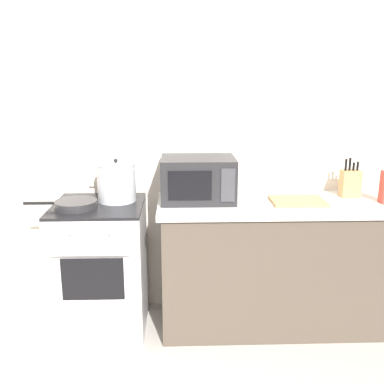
{
  "coord_description": "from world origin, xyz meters",
  "views": [
    {
      "loc": [
        0.19,
        -2.25,
        1.75
      ],
      "look_at": [
        0.28,
        0.6,
        1.0
      ],
      "focal_mm": 41.26,
      "sensor_mm": 36.0,
      "label": 1
    }
  ],
  "objects_px": {
    "microwave": "(198,179)",
    "cutting_board": "(298,201)",
    "frying_pan": "(75,204)",
    "knife_block": "(350,183)",
    "stock_pot": "(117,182)",
    "stove": "(101,268)"
  },
  "relations": [
    {
      "from": "microwave",
      "to": "cutting_board",
      "type": "relative_size",
      "value": 1.39
    },
    {
      "from": "stock_pot",
      "to": "cutting_board",
      "type": "xyz_separation_m",
      "value": [
        1.23,
        -0.09,
        -0.12
      ]
    },
    {
      "from": "stock_pot",
      "to": "frying_pan",
      "type": "bearing_deg",
      "value": -146.32
    },
    {
      "from": "frying_pan",
      "to": "knife_block",
      "type": "xyz_separation_m",
      "value": [
        1.89,
        0.22,
        0.07
      ]
    },
    {
      "from": "stock_pot",
      "to": "cutting_board",
      "type": "distance_m",
      "value": 1.24
    },
    {
      "from": "stock_pot",
      "to": "cutting_board",
      "type": "height_order",
      "value": "stock_pot"
    },
    {
      "from": "stove",
      "to": "knife_block",
      "type": "xyz_separation_m",
      "value": [
        1.76,
        0.14,
        0.56
      ]
    },
    {
      "from": "microwave",
      "to": "cutting_board",
      "type": "height_order",
      "value": "microwave"
    },
    {
      "from": "microwave",
      "to": "knife_block",
      "type": "height_order",
      "value": "microwave"
    },
    {
      "from": "stove",
      "to": "stock_pot",
      "type": "distance_m",
      "value": 0.61
    },
    {
      "from": "microwave",
      "to": "cutting_board",
      "type": "bearing_deg",
      "value": -6.59
    },
    {
      "from": "cutting_board",
      "to": "microwave",
      "type": "bearing_deg",
      "value": 173.41
    },
    {
      "from": "knife_block",
      "to": "microwave",
      "type": "bearing_deg",
      "value": -176.72
    },
    {
      "from": "stove",
      "to": "frying_pan",
      "type": "relative_size",
      "value": 1.94
    },
    {
      "from": "frying_pan",
      "to": "cutting_board",
      "type": "height_order",
      "value": "frying_pan"
    },
    {
      "from": "stove",
      "to": "cutting_board",
      "type": "distance_m",
      "value": 1.43
    },
    {
      "from": "stock_pot",
      "to": "knife_block",
      "type": "height_order",
      "value": "stock_pot"
    },
    {
      "from": "microwave",
      "to": "stock_pot",
      "type": "bearing_deg",
      "value": 179.09
    },
    {
      "from": "frying_pan",
      "to": "microwave",
      "type": "xyz_separation_m",
      "value": [
        0.81,
        0.16,
        0.12
      ]
    },
    {
      "from": "frying_pan",
      "to": "cutting_board",
      "type": "relative_size",
      "value": 1.32
    },
    {
      "from": "microwave",
      "to": "knife_block",
      "type": "relative_size",
      "value": 1.78
    },
    {
      "from": "stove",
      "to": "knife_block",
      "type": "height_order",
      "value": "knife_block"
    }
  ]
}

